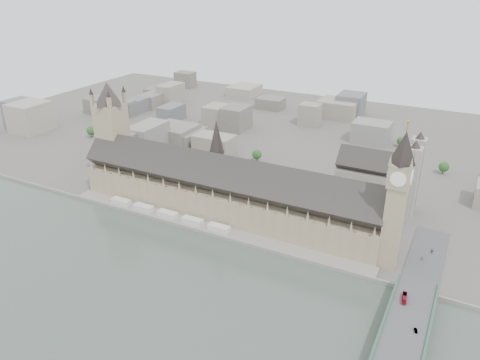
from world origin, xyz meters
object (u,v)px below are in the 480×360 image
at_px(elizabeth_tower, 398,192).
at_px(red_bus_north, 404,298).
at_px(palace_of_westminster, 224,191).
at_px(westminster_abbey, 379,181).
at_px(car_approach, 432,251).
at_px(car_silver, 416,330).
at_px(victoria_tower, 112,130).

height_order(elizabeth_tower, red_bus_north, elizabeth_tower).
bearing_deg(palace_of_westminster, elizabeth_tower, -4.85).
bearing_deg(red_bus_north, palace_of_westminster, 152.66).
xyz_separation_m(westminster_abbey, car_approach, (54.19, -71.52, -14.15)).
xyz_separation_m(palace_of_westminster, westminster_abbey, (110.92, 75.30, 2.38)).
bearing_deg(elizabeth_tower, red_bus_north, -68.06).
bearing_deg(car_approach, westminster_abbey, 127.22).
distance_m(palace_of_westminster, car_silver, 187.40).
relative_size(palace_of_westminster, red_bus_north, 24.79).
xyz_separation_m(elizabeth_tower, red_bus_north, (18.96, -47.06, -46.35)).
bearing_deg(westminster_abbey, palace_of_westminster, -145.83).
bearing_deg(car_silver, elizabeth_tower, 94.04).
xyz_separation_m(palace_of_westminster, elizabeth_tower, (138.00, -11.70, 35.38)).
bearing_deg(red_bus_north, car_approach, 75.75).
bearing_deg(palace_of_westminster, red_bus_north, -20.53).
height_order(palace_of_westminster, red_bus_north, palace_of_westminster).
distance_m(elizabeth_tower, car_approach, 56.56).
relative_size(palace_of_westminster, car_silver, 67.20).
relative_size(elizabeth_tower, red_bus_north, 10.06).
relative_size(westminster_abbey, car_silver, 17.24).
bearing_deg(car_silver, westminster_abbey, 91.37).
height_order(palace_of_westminster, westminster_abbey, westminster_abbey).
xyz_separation_m(elizabeth_tower, victoria_tower, (-260.00, 18.00, -2.88)).
bearing_deg(car_silver, victoria_tower, 144.57).
bearing_deg(elizabeth_tower, palace_of_westminster, 175.15).
height_order(palace_of_westminster, car_silver, palace_of_westminster).
bearing_deg(victoria_tower, red_bus_north, -13.13).
distance_m(palace_of_westminster, westminster_abbey, 134.09).
bearing_deg(victoria_tower, westminster_abbey, 16.50).
bearing_deg(victoria_tower, car_approach, -0.50).
bearing_deg(red_bus_north, elizabeth_tower, 105.12).
xyz_separation_m(red_bus_north, car_approach, (8.16, 62.54, -0.81)).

